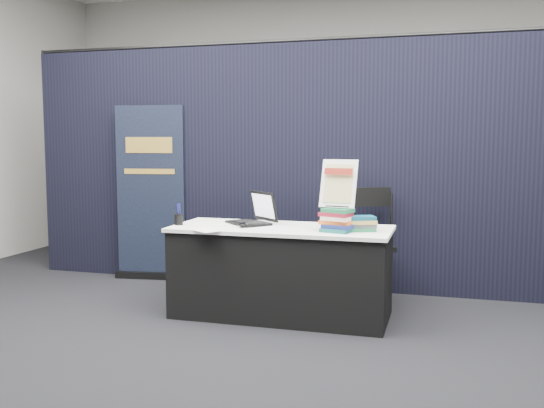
{
  "coord_description": "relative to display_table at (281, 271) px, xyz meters",
  "views": [
    {
      "loc": [
        1.3,
        -4.21,
        1.46
      ],
      "look_at": [
        -0.08,
        0.55,
        0.94
      ],
      "focal_mm": 40.0,
      "sensor_mm": 36.0,
      "label": 1
    }
  ],
  "objects": [
    {
      "name": "book_stack_short",
      "position": [
        0.67,
        -0.03,
        0.43
      ],
      "size": [
        0.25,
        0.22,
        0.12
      ],
      "rotation": [
        0.0,
        0.0,
        0.34
      ],
      "color": "#1C6B42",
      "rests_on": "display_table"
    },
    {
      "name": "floor",
      "position": [
        0.0,
        -0.55,
        -0.38
      ],
      "size": [
        8.0,
        8.0,
        0.0
      ],
      "primitive_type": "plane",
      "color": "black",
      "rests_on": "ground"
    },
    {
      "name": "brochure_mid",
      "position": [
        -0.52,
        -0.34,
        0.38
      ],
      "size": [
        0.33,
        0.31,
        0.0
      ],
      "primitive_type": "cube",
      "rotation": [
        0.0,
        0.0,
        -0.62
      ],
      "color": "white",
      "rests_on": "display_table"
    },
    {
      "name": "stacking_chair",
      "position": [
        0.6,
        0.63,
        0.2
      ],
      "size": [
        0.61,
        0.63,
        1.03
      ],
      "rotation": [
        0.0,
        0.0,
        0.42
      ],
      "color": "black",
      "rests_on": "floor"
    },
    {
      "name": "mouse",
      "position": [
        -0.29,
        -0.11,
        0.39
      ],
      "size": [
        0.1,
        0.14,
        0.04
      ],
      "primitive_type": "ellipsoid",
      "rotation": [
        0.0,
        0.0,
        0.18
      ],
      "color": "black",
      "rests_on": "display_table"
    },
    {
      "name": "wall_back",
      "position": [
        0.0,
        3.45,
        1.37
      ],
      "size": [
        8.0,
        0.02,
        3.5
      ],
      "primitive_type": "cube",
      "color": "#A8A59E",
      "rests_on": "floor"
    },
    {
      "name": "drape_partition",
      "position": [
        0.0,
        1.05,
        0.82
      ],
      "size": [
        6.0,
        0.08,
        2.4
      ],
      "primitive_type": "cube",
      "color": "black",
      "rests_on": "floor"
    },
    {
      "name": "pullup_banner",
      "position": [
        -1.68,
        0.95,
        0.43
      ],
      "size": [
        0.78,
        0.2,
        1.82
      ],
      "rotation": [
        0.0,
        0.0,
        0.13
      ],
      "color": "black",
      "rests_on": "floor"
    },
    {
      "name": "info_sign",
      "position": [
        0.49,
        -0.11,
        0.74
      ],
      "size": [
        0.3,
        0.16,
        0.39
      ],
      "rotation": [
        0.0,
        0.0,
        -0.15
      ],
      "color": "black",
      "rests_on": "book_stack_tall"
    },
    {
      "name": "book_stack_tall",
      "position": [
        0.49,
        -0.14,
        0.47
      ],
      "size": [
        0.26,
        0.22,
        0.18
      ],
      "rotation": [
        0.0,
        0.0,
        -0.22
      ],
      "color": "#165554",
      "rests_on": "display_table"
    },
    {
      "name": "brochure_right",
      "position": [
        -0.58,
        0.02,
        0.38
      ],
      "size": [
        0.31,
        0.27,
        0.0
      ],
      "primitive_type": "cube",
      "rotation": [
        0.0,
        0.0,
        -0.35
      ],
      "color": "silver",
      "rests_on": "display_table"
    },
    {
      "name": "laptop",
      "position": [
        -0.31,
        0.12,
        0.44
      ],
      "size": [
        0.44,
        0.49,
        0.27
      ],
      "rotation": [
        0.0,
        0.0,
        -0.72
      ],
      "color": "black",
      "rests_on": "display_table"
    },
    {
      "name": "pen_cup",
      "position": [
        -0.86,
        -0.13,
        0.42
      ],
      "size": [
        0.07,
        0.07,
        0.09
      ],
      "primitive_type": "cylinder",
      "rotation": [
        0.0,
        0.0,
        0.02
      ],
      "color": "black",
      "rests_on": "display_table"
    },
    {
      "name": "brochure_left",
      "position": [
        -0.61,
        -0.0,
        0.38
      ],
      "size": [
        0.3,
        0.23,
        0.0
      ],
      "primitive_type": "cube",
      "rotation": [
        0.0,
        0.0,
        -0.06
      ],
      "color": "white",
      "rests_on": "display_table"
    },
    {
      "name": "display_table",
      "position": [
        0.0,
        0.0,
        0.0
      ],
      "size": [
        1.8,
        0.75,
        0.75
      ],
      "color": "black",
      "rests_on": "floor"
    }
  ]
}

